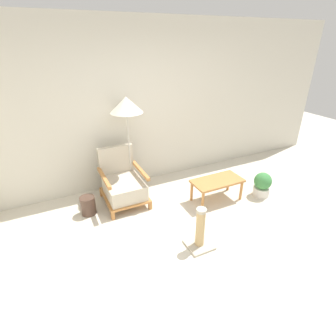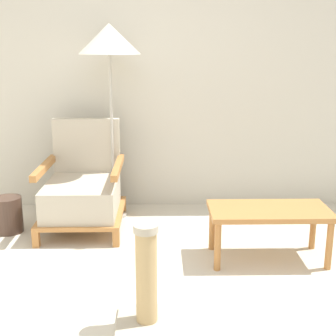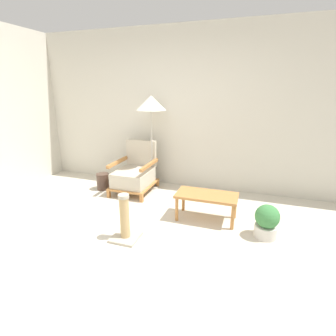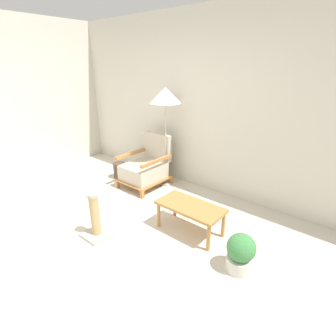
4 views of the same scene
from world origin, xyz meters
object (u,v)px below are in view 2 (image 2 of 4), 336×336
(floor_lamp, at_px, (109,44))
(scratching_post, at_px, (147,288))
(armchair, at_px, (83,190))
(vase, at_px, (8,215))
(coffee_table, at_px, (269,216))

(floor_lamp, xyz_separation_m, scratching_post, (0.32, -1.66, -1.23))
(armchair, relative_size, vase, 2.98)
(vase, height_order, scratching_post, scratching_post)
(vase, xyz_separation_m, scratching_post, (1.12, -1.31, 0.07))
(coffee_table, relative_size, vase, 2.86)
(floor_lamp, relative_size, scratching_post, 2.84)
(floor_lamp, distance_m, vase, 1.57)
(floor_lamp, distance_m, coffee_table, 1.82)
(floor_lamp, xyz_separation_m, vase, (-0.80, -0.35, -1.30))
(floor_lamp, distance_m, scratching_post, 2.09)
(armchair, height_order, scratching_post, armchair)
(scratching_post, bearing_deg, vase, 130.54)
(armchair, relative_size, coffee_table, 1.04)
(vase, bearing_deg, scratching_post, -49.46)
(coffee_table, distance_m, scratching_post, 1.13)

